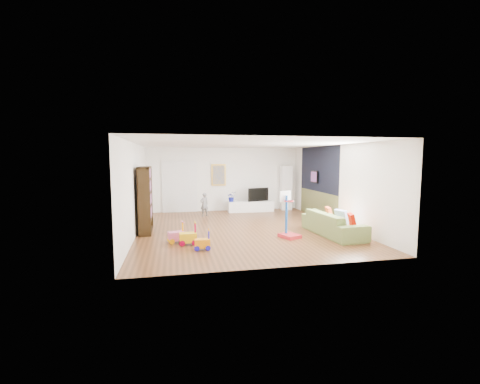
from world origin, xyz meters
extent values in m
cube|color=brown|center=(0.00, 0.00, 0.00)|extent=(6.50, 7.50, 0.00)
cube|color=white|center=(0.00, 0.00, 2.70)|extent=(6.50, 7.50, 0.00)
cube|color=white|center=(0.00, 3.75, 1.35)|extent=(6.50, 0.00, 2.70)
cube|color=silver|center=(0.00, -3.75, 1.35)|extent=(6.50, 0.00, 2.70)
cube|color=silver|center=(-3.25, 0.00, 1.35)|extent=(0.00, 7.50, 2.70)
cube|color=white|center=(3.25, 0.00, 1.35)|extent=(0.00, 7.50, 2.70)
cube|color=black|center=(3.23, 1.40, 1.85)|extent=(0.01, 3.20, 1.70)
cube|color=brown|center=(3.23, 1.40, 0.50)|extent=(0.01, 3.20, 1.00)
cube|color=white|center=(-1.90, 3.71, 1.05)|extent=(1.45, 0.06, 2.10)
cube|color=gold|center=(-0.25, 3.71, 1.55)|extent=(0.62, 0.06, 0.92)
cube|color=#7F3F8C|center=(3.17, 1.60, 1.55)|extent=(0.04, 0.56, 0.46)
cube|color=white|center=(1.04, 3.21, 0.22)|extent=(1.94, 0.53, 0.45)
cube|color=white|center=(2.70, 3.46, 0.97)|extent=(0.48, 0.48, 1.94)
cube|color=black|center=(-3.00, 0.21, 1.00)|extent=(0.38, 1.38, 2.01)
imported|color=olive|center=(2.46, -1.32, 0.34)|extent=(1.05, 2.36, 0.67)
cube|color=red|center=(1.08, -1.39, 0.67)|extent=(0.63, 0.69, 1.34)
cube|color=yellow|center=(-1.80, -1.57, 0.30)|extent=(0.45, 0.28, 0.59)
cube|color=orange|center=(-1.47, -2.11, 0.25)|extent=(0.39, 0.25, 0.50)
cube|color=#DD5D8E|center=(-2.10, -1.29, 0.28)|extent=(0.47, 0.36, 0.56)
imported|color=slate|center=(-0.99, 2.53, 0.46)|extent=(0.39, 0.33, 0.92)
imported|color=black|center=(1.33, 3.22, 0.73)|extent=(0.98, 0.41, 0.56)
imported|color=#131A91|center=(0.22, 3.19, 0.66)|extent=(0.41, 0.36, 0.42)
cube|color=#AB0F00|center=(2.68, -1.97, 0.53)|extent=(0.22, 0.42, 0.41)
cube|color=silver|center=(2.71, -1.33, 0.53)|extent=(0.22, 0.43, 0.42)
cube|color=#CE4821|center=(2.65, -0.68, 0.53)|extent=(0.17, 0.40, 0.39)
camera|label=1|loc=(-2.13, -9.89, 2.25)|focal=24.00mm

